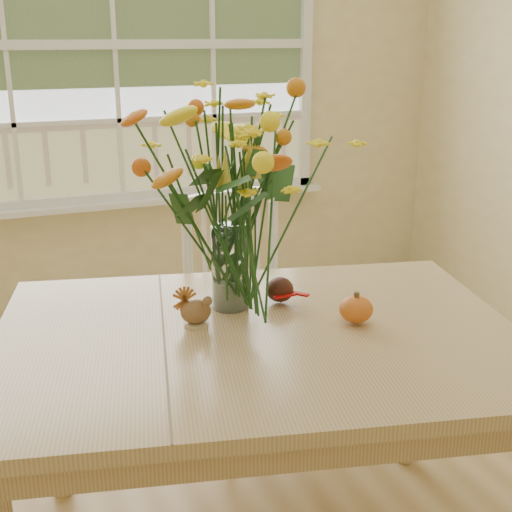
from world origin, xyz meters
name	(u,v)px	position (x,y,z in m)	size (l,w,h in m)	color
wall_back	(115,83)	(0.00, 2.25, 1.35)	(4.00, 0.02, 2.70)	beige
window	(115,48)	(0.00, 2.21, 1.53)	(2.42, 0.12, 1.74)	silver
dining_table	(259,361)	(-0.04, 0.05, 0.70)	(1.68, 1.36, 0.80)	tan
windsor_chair	(243,303)	(0.21, 0.84, 0.55)	(0.50, 0.49, 0.98)	white
flower_vase	(229,185)	(-0.05, 0.26, 1.18)	(0.54, 0.54, 0.64)	white
pumpkin	(356,311)	(0.24, 0.00, 0.83)	(0.10, 0.10, 0.08)	orange
turkey_figurine	(196,312)	(-0.20, 0.15, 0.84)	(0.10, 0.08, 0.11)	#CCB78C
dark_gourd	(280,291)	(0.10, 0.23, 0.83)	(0.13, 0.11, 0.08)	#38160F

